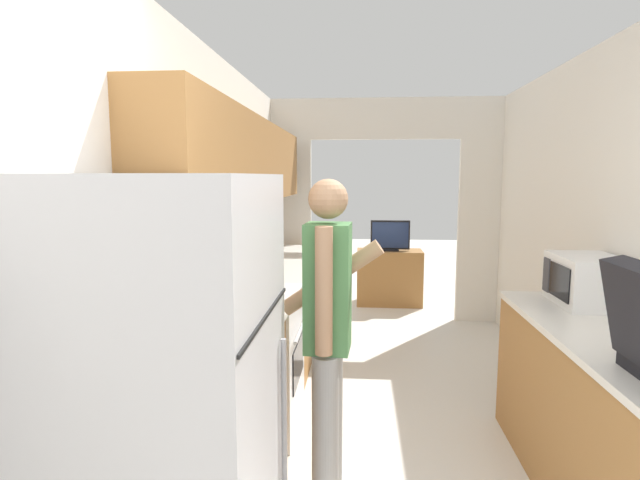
{
  "coord_description": "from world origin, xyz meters",
  "views": [
    {
      "loc": [
        -0.25,
        -1.05,
        1.64
      ],
      "look_at": [
        -0.59,
        2.98,
        1.13
      ],
      "focal_mm": 28.0,
      "sensor_mm": 36.0,
      "label": 1
    }
  ],
  "objects_px": {
    "refrigerator": "(165,416)",
    "television": "(390,236)",
    "range_oven": "(251,359)",
    "microwave": "(587,280)",
    "person": "(328,337)",
    "tv_cabinet": "(389,277)"
  },
  "relations": [
    {
      "from": "refrigerator",
      "to": "television",
      "type": "distance_m",
      "value": 4.85
    },
    {
      "from": "refrigerator",
      "to": "range_oven",
      "type": "xyz_separation_m",
      "value": [
        -0.05,
        1.53,
        -0.38
      ]
    },
    {
      "from": "range_oven",
      "to": "microwave",
      "type": "xyz_separation_m",
      "value": [
        2.05,
        -0.09,
        0.58
      ]
    },
    {
      "from": "refrigerator",
      "to": "microwave",
      "type": "xyz_separation_m",
      "value": [
        2.0,
        1.44,
        0.21
      ]
    },
    {
      "from": "person",
      "to": "microwave",
      "type": "distance_m",
      "value": 1.65
    },
    {
      "from": "refrigerator",
      "to": "microwave",
      "type": "relative_size",
      "value": 3.47
    },
    {
      "from": "person",
      "to": "range_oven",
      "type": "bearing_deg",
      "value": 38.64
    },
    {
      "from": "range_oven",
      "to": "person",
      "type": "distance_m",
      "value": 1.06
    },
    {
      "from": "refrigerator",
      "to": "person",
      "type": "bearing_deg",
      "value": 55.04
    },
    {
      "from": "refrigerator",
      "to": "microwave",
      "type": "height_order",
      "value": "refrigerator"
    },
    {
      "from": "refrigerator",
      "to": "tv_cabinet",
      "type": "bearing_deg",
      "value": 77.81
    },
    {
      "from": "television",
      "to": "person",
      "type": "bearing_deg",
      "value": -97.39
    },
    {
      "from": "range_oven",
      "to": "television",
      "type": "xyz_separation_m",
      "value": [
        1.08,
        3.21,
        0.44
      ]
    },
    {
      "from": "range_oven",
      "to": "tv_cabinet",
      "type": "distance_m",
      "value": 3.43
    },
    {
      "from": "person",
      "to": "television",
      "type": "height_order",
      "value": "person"
    },
    {
      "from": "refrigerator",
      "to": "person",
      "type": "height_order",
      "value": "refrigerator"
    },
    {
      "from": "range_oven",
      "to": "television",
      "type": "bearing_deg",
      "value": 71.37
    },
    {
      "from": "tv_cabinet",
      "to": "television",
      "type": "relative_size",
      "value": 1.68
    },
    {
      "from": "refrigerator",
      "to": "person",
      "type": "distance_m",
      "value": 0.9
    },
    {
      "from": "range_oven",
      "to": "refrigerator",
      "type": "bearing_deg",
      "value": -88.16
    },
    {
      "from": "microwave",
      "to": "tv_cabinet",
      "type": "distance_m",
      "value": 3.55
    },
    {
      "from": "television",
      "to": "range_oven",
      "type": "bearing_deg",
      "value": -108.63
    }
  ]
}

